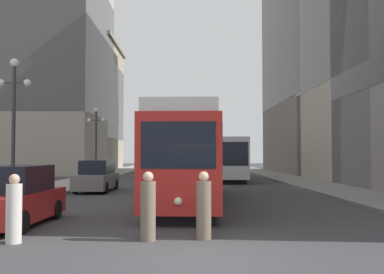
# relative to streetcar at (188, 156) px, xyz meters

# --- Properties ---
(ground_plane) EXTENTS (200.00, 200.00, 0.00)m
(ground_plane) POSITION_rel_streetcar_xyz_m (0.20, -10.48, -2.10)
(ground_plane) COLOR #38383A
(sidewalk_left) EXTENTS (3.44, 120.00, 0.15)m
(sidewalk_left) POSITION_rel_streetcar_xyz_m (-8.35, 29.52, -2.03)
(sidewalk_left) COLOR gray
(sidewalk_left) RESTS_ON ground
(sidewalk_right) EXTENTS (3.44, 120.00, 0.15)m
(sidewalk_right) POSITION_rel_streetcar_xyz_m (8.76, 29.52, -2.03)
(sidewalk_right) COLOR gray
(sidewalk_right) RESTS_ON ground
(streetcar) EXTENTS (3.22, 13.97, 3.89)m
(streetcar) POSITION_rel_streetcar_xyz_m (0.00, 0.00, 0.00)
(streetcar) COLOR black
(streetcar) RESTS_ON ground
(transit_bus) EXTENTS (2.59, 11.65, 3.45)m
(transit_bus) POSITION_rel_streetcar_xyz_m (3.18, 17.55, -0.15)
(transit_bus) COLOR black
(transit_bus) RESTS_ON ground
(parked_car_left_near) EXTENTS (2.02, 4.61, 1.82)m
(parked_car_left_near) POSITION_rel_streetcar_xyz_m (-5.33, -6.24, -1.26)
(parked_car_left_near) COLOR black
(parked_car_left_near) RESTS_ON ground
(parked_car_left_mid) EXTENTS (1.98, 4.86, 1.82)m
(parked_car_left_mid) POSITION_rel_streetcar_xyz_m (-5.33, 6.29, -1.26)
(parked_car_left_mid) COLOR black
(parked_car_left_mid) RESTS_ON ground
(pedestrian_crossing_near) EXTENTS (0.39, 0.39, 1.73)m
(pedestrian_crossing_near) POSITION_rel_streetcar_xyz_m (0.38, -8.50, -1.29)
(pedestrian_crossing_near) COLOR #6B5B4C
(pedestrian_crossing_near) RESTS_ON ground
(pedestrian_crossing_far) EXTENTS (0.39, 0.39, 1.74)m
(pedestrian_crossing_far) POSITION_rel_streetcar_xyz_m (-1.03, -8.70, -1.29)
(pedestrian_crossing_far) COLOR #6B5B4C
(pedestrian_crossing_far) RESTS_ON ground
(pedestrian_on_sidewalk) EXTENTS (0.38, 0.38, 1.69)m
(pedestrian_on_sidewalk) POSITION_rel_streetcar_xyz_m (-4.28, -8.98, -1.31)
(pedestrian_on_sidewalk) COLOR beige
(pedestrian_on_sidewalk) RESTS_ON ground
(lamp_post_left_near) EXTENTS (1.41, 0.36, 6.01)m
(lamp_post_left_near) POSITION_rel_streetcar_xyz_m (-7.23, -1.49, 1.96)
(lamp_post_left_near) COLOR #333338
(lamp_post_left_near) RESTS_ON sidewalk_left
(lamp_post_left_far) EXTENTS (1.41, 0.36, 5.70)m
(lamp_post_left_far) POSITION_rel_streetcar_xyz_m (-7.23, 15.25, 1.78)
(lamp_post_left_far) COLOR #333338
(lamp_post_left_far) RESTS_ON sidewalk_left
(building_left_corner) EXTENTS (10.93, 17.41, 26.18)m
(building_left_corner) POSITION_rel_streetcar_xyz_m (-15.24, 32.09, 11.39)
(building_left_corner) COLOR #A89E8E
(building_left_corner) RESTS_ON ground
(building_left_midblock) EXTENTS (13.75, 14.65, 17.94)m
(building_left_midblock) POSITION_rel_streetcar_xyz_m (-16.65, 43.18, 7.11)
(building_left_midblock) COLOR gray
(building_left_midblock) RESTS_ON ground
(building_right_corner) EXTENTS (11.81, 21.12, 32.48)m
(building_right_corner) POSITION_rel_streetcar_xyz_m (16.08, 31.22, 14.66)
(building_right_corner) COLOR slate
(building_right_corner) RESTS_ON ground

